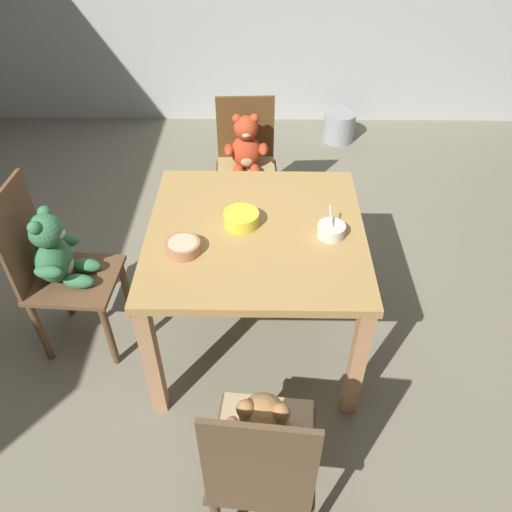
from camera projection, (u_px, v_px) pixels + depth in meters
ground_plane at (256, 337)px, 2.69m from camera, size 5.20×5.20×0.04m
dining_table at (256, 247)px, 2.26m from camera, size 0.96×0.96×0.72m
teddy_chair_near_left at (57, 260)px, 2.31m from camera, size 0.42×0.39×0.92m
teddy_chair_far_center at (246, 160)px, 3.01m from camera, size 0.40×0.43×0.86m
teddy_chair_near_front at (263, 447)px, 1.64m from camera, size 0.40×0.44×0.92m
porridge_bowl_terracotta_near_left at (183, 247)px, 2.07m from camera, size 0.15×0.15×0.05m
porridge_bowl_yellow_center at (241, 218)px, 2.20m from camera, size 0.16×0.16×0.06m
porridge_bowl_cream_near_right at (331, 230)px, 2.15m from camera, size 0.12×0.13×0.11m
metal_pail at (339, 127)px, 4.20m from camera, size 0.26×0.26×0.24m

